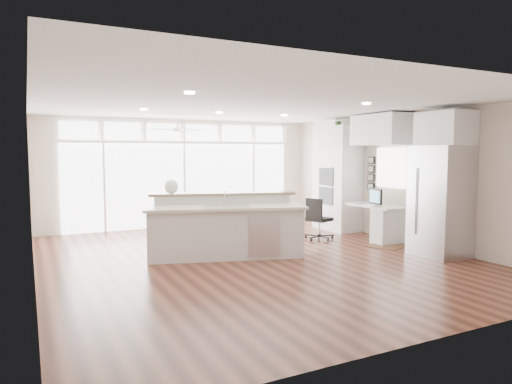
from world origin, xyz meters
name	(u,v)px	position (x,y,z in m)	size (l,w,h in m)	color
floor	(253,259)	(0.00, 0.00, -0.01)	(7.00, 8.00, 0.02)	#3B1A12
ceiling	(253,105)	(0.00, 0.00, 2.70)	(7.00, 8.00, 0.02)	silver
wall_back	(183,173)	(0.00, 4.00, 1.35)	(7.00, 0.04, 2.70)	beige
wall_front	(435,207)	(0.00, -4.00, 1.35)	(7.00, 0.04, 2.70)	beige
wall_left	(31,190)	(-3.50, 0.00, 1.35)	(0.04, 8.00, 2.70)	beige
wall_right	(402,178)	(3.50, 0.00, 1.35)	(0.04, 8.00, 2.70)	beige
glass_wall	(184,185)	(0.00, 3.94, 1.05)	(5.80, 0.06, 2.08)	white
transom_row	(183,132)	(0.00, 3.94, 2.38)	(5.90, 0.06, 0.40)	white
desk_window	(391,168)	(3.46, 0.30, 1.55)	(0.04, 0.85, 0.85)	white
ceiling_fan	(177,125)	(-0.50, 2.80, 2.48)	(1.16, 1.16, 0.32)	white
recessed_lights	(248,107)	(0.00, 0.20, 2.68)	(3.40, 3.00, 0.02)	white
oven_cabinet	(337,178)	(3.17, 1.80, 1.25)	(0.64, 1.20, 2.50)	silver
desk_nook	(378,222)	(3.13, 0.30, 0.38)	(0.72, 1.30, 0.76)	silver
upper_cabinets	(381,130)	(3.17, 0.30, 2.35)	(0.64, 1.30, 0.64)	silver
refrigerator	(440,201)	(3.11, -1.35, 1.00)	(0.76, 0.90, 2.00)	silver
fridge_cabinet	(445,129)	(3.17, -1.35, 2.30)	(0.64, 0.90, 0.60)	silver
framed_photos	(371,173)	(3.46, 0.92, 1.40)	(0.06, 0.22, 0.80)	black
kitchen_island	(226,226)	(-0.40, 0.29, 0.56)	(2.83, 1.07, 1.13)	silver
rug	(389,245)	(2.94, -0.25, 0.01)	(0.87, 0.63, 0.01)	#311B0F
office_chair	(319,219)	(2.06, 0.94, 0.45)	(0.46, 0.43, 0.89)	black
fishbowl	(171,186)	(-1.20, 0.95, 1.26)	(0.26, 0.26, 0.26)	white
monitor	(375,196)	(3.05, 0.30, 0.95)	(0.07, 0.45, 0.37)	black
keyboard	(369,205)	(2.88, 0.30, 0.77)	(0.12, 0.32, 0.02)	silver
potted_plant	(338,122)	(3.17, 1.80, 2.61)	(0.25, 0.27, 0.21)	#2D5D28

